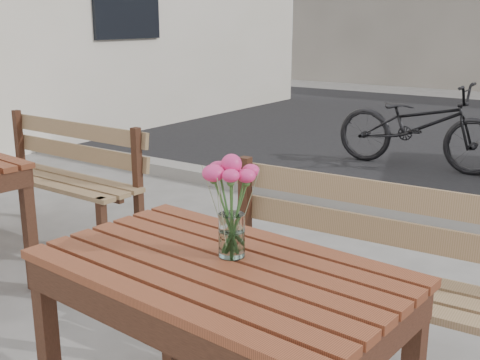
% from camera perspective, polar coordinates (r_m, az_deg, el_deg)
% --- Properties ---
extents(main_table, '(1.31, 0.83, 0.77)m').
position_cam_1_polar(main_table, '(2.09, -1.97, -11.11)').
color(main_table, '#5D2D18').
rests_on(main_table, ground).
extents(main_bench, '(1.50, 0.50, 0.92)m').
position_cam_1_polar(main_bench, '(2.74, 11.81, -6.87)').
color(main_bench, olive).
rests_on(main_bench, ground).
extents(main_vase, '(0.20, 0.20, 0.36)m').
position_cam_1_polar(main_vase, '(2.02, -0.81, -1.32)').
color(main_vase, white).
rests_on(main_vase, main_table).
extents(second_bench, '(1.45, 0.46, 0.90)m').
position_cam_1_polar(second_bench, '(4.53, -16.24, 1.37)').
color(second_bench, olive).
rests_on(second_bench, ground).
extents(bicycle, '(1.78, 0.65, 0.93)m').
position_cam_1_polar(bicycle, '(6.74, 16.50, 5.02)').
color(bicycle, black).
rests_on(bicycle, ground).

